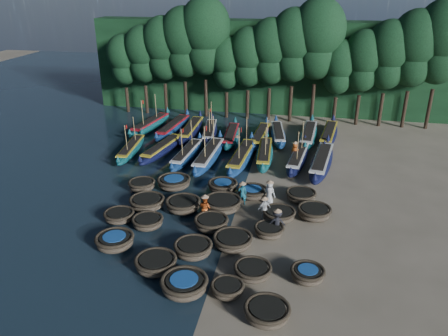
% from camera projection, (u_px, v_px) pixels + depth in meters
% --- Properties ---
extents(ground, '(120.00, 120.00, 0.00)m').
position_uv_depth(ground, '(238.00, 206.00, 29.42)').
color(ground, gray).
rests_on(ground, ground).
extents(foliage_wall, '(40.00, 3.00, 10.00)m').
position_uv_depth(foliage_wall, '(272.00, 67.00, 48.59)').
color(foliage_wall, black).
rests_on(foliage_wall, ground).
extents(coracle_2, '(2.55, 2.55, 0.84)m').
position_uv_depth(coracle_2, '(184.00, 285.00, 21.09)').
color(coracle_2, brown).
rests_on(coracle_2, ground).
extents(coracle_3, '(1.75, 1.75, 0.66)m').
position_uv_depth(coracle_3, '(227.00, 289.00, 20.98)').
color(coracle_3, brown).
rests_on(coracle_3, ground).
extents(coracle_4, '(2.43, 2.43, 0.75)m').
position_uv_depth(coracle_4, '(267.00, 312.00, 19.43)').
color(coracle_4, brown).
rests_on(coracle_4, ground).
extents(coracle_5, '(2.33, 2.33, 0.80)m').
position_uv_depth(coracle_5, '(115.00, 241.00, 24.64)').
color(coracle_5, brown).
rests_on(coracle_5, ground).
extents(coracle_6, '(2.45, 2.45, 0.78)m').
position_uv_depth(coracle_6, '(156.00, 263.00, 22.73)').
color(coracle_6, brown).
rests_on(coracle_6, ground).
extents(coracle_7, '(2.32, 2.32, 0.79)m').
position_uv_depth(coracle_7, '(193.00, 248.00, 23.98)').
color(coracle_7, brown).
rests_on(coracle_7, ground).
extents(coracle_8, '(1.98, 1.98, 0.69)m').
position_uv_depth(coracle_8, '(253.00, 271.00, 22.25)').
color(coracle_8, brown).
rests_on(coracle_8, ground).
extents(coracle_9, '(2.11, 2.11, 0.71)m').
position_uv_depth(coracle_9, '(308.00, 274.00, 21.97)').
color(coracle_9, brown).
rests_on(coracle_9, ground).
extents(coracle_10, '(1.94, 1.94, 0.67)m').
position_uv_depth(coracle_10, '(119.00, 216.00, 27.41)').
color(coracle_10, brown).
rests_on(coracle_10, ground).
extents(coracle_11, '(2.29, 2.29, 0.70)m').
position_uv_depth(coracle_11, '(148.00, 222.00, 26.69)').
color(coracle_11, brown).
rests_on(coracle_11, ground).
extents(coracle_12, '(2.54, 2.54, 0.79)m').
position_uv_depth(coracle_12, '(211.00, 223.00, 26.48)').
color(coracle_12, brown).
rests_on(coracle_12, ground).
extents(coracle_13, '(2.29, 2.29, 0.77)m').
position_uv_depth(coracle_13, '(233.00, 241.00, 24.71)').
color(coracle_13, brown).
rests_on(coracle_13, ground).
extents(coracle_14, '(2.12, 2.12, 0.69)m').
position_uv_depth(coracle_14, '(269.00, 230.00, 25.79)').
color(coracle_14, brown).
rests_on(coracle_14, ground).
extents(coracle_15, '(2.86, 2.86, 0.78)m').
position_uv_depth(coracle_15, '(147.00, 202.00, 28.92)').
color(coracle_15, brown).
rests_on(coracle_15, ground).
extents(coracle_16, '(2.68, 2.68, 0.83)m').
position_uv_depth(coracle_16, '(183.00, 205.00, 28.58)').
color(coracle_16, brown).
rests_on(coracle_16, ground).
extents(coracle_17, '(2.97, 2.97, 0.85)m').
position_uv_depth(coracle_17, '(222.00, 204.00, 28.65)').
color(coracle_17, brown).
rests_on(coracle_17, ground).
extents(coracle_18, '(2.13, 2.13, 0.72)m').
position_uv_depth(coracle_18, '(279.00, 214.00, 27.52)').
color(coracle_18, brown).
rests_on(coracle_18, ground).
extents(coracle_19, '(2.58, 2.58, 0.76)m').
position_uv_depth(coracle_19, '(314.00, 212.00, 27.74)').
color(coracle_19, brown).
rests_on(coracle_19, ground).
extents(coracle_20, '(2.31, 2.31, 0.77)m').
position_uv_depth(coracle_20, '(142.00, 185.00, 31.37)').
color(coracle_20, brown).
rests_on(coracle_20, ground).
extents(coracle_21, '(2.54, 2.54, 0.81)m').
position_uv_depth(coracle_21, '(174.00, 182.00, 31.71)').
color(coracle_21, brown).
rests_on(coracle_21, ground).
extents(coracle_22, '(2.56, 2.56, 0.79)m').
position_uv_depth(coracle_22, '(223.00, 186.00, 31.19)').
color(coracle_22, brown).
rests_on(coracle_22, ground).
extents(coracle_23, '(2.52, 2.52, 0.70)m').
position_uv_depth(coracle_23, '(253.00, 192.00, 30.42)').
color(coracle_23, brown).
rests_on(coracle_23, ground).
extents(coracle_24, '(2.11, 2.11, 0.73)m').
position_uv_depth(coracle_24, '(301.00, 195.00, 29.91)').
color(coracle_24, brown).
rests_on(coracle_24, ground).
extents(long_boat_1, '(1.89, 7.25, 3.09)m').
position_uv_depth(long_boat_1, '(131.00, 149.00, 37.89)').
color(long_boat_1, '#0F4D57').
rests_on(long_boat_1, ground).
extents(long_boat_2, '(2.63, 7.68, 1.37)m').
position_uv_depth(long_boat_2, '(162.00, 149.00, 37.85)').
color(long_boat_2, black).
rests_on(long_boat_2, ground).
extents(long_boat_3, '(1.78, 7.56, 3.22)m').
position_uv_depth(long_boat_3, '(187.00, 154.00, 36.70)').
color(long_boat_3, navy).
rests_on(long_boat_3, ground).
extents(long_boat_4, '(1.78, 8.61, 3.66)m').
position_uv_depth(long_boat_4, '(209.00, 156.00, 36.22)').
color(long_boat_4, navy).
rests_on(long_boat_4, ground).
extents(long_boat_5, '(2.04, 8.53, 3.63)m').
position_uv_depth(long_boat_5, '(242.00, 157.00, 35.94)').
color(long_boat_5, navy).
rests_on(long_boat_5, ground).
extents(long_boat_6, '(1.80, 7.93, 3.37)m').
position_uv_depth(long_boat_6, '(265.00, 154.00, 36.71)').
color(long_boat_6, '#0F4D57').
rests_on(long_boat_6, ground).
extents(long_boat_7, '(2.28, 7.80, 3.34)m').
position_uv_depth(long_boat_7, '(298.00, 158.00, 35.83)').
color(long_boat_7, black).
rests_on(long_boat_7, ground).
extents(long_boat_8, '(2.68, 8.74, 1.55)m').
position_uv_depth(long_boat_8, '(322.00, 162.00, 34.95)').
color(long_boat_8, black).
rests_on(long_boat_8, ground).
extents(long_boat_9, '(2.72, 7.97, 3.43)m').
position_uv_depth(long_boat_9, '(150.00, 125.00, 43.96)').
color(long_boat_9, '#0F4D57').
rests_on(long_boat_9, ground).
extents(long_boat_10, '(2.22, 8.25, 1.46)m').
position_uv_depth(long_boat_10, '(173.00, 128.00, 43.11)').
color(long_boat_10, navy).
rests_on(long_boat_10, ground).
extents(long_boat_11, '(1.57, 8.35, 1.47)m').
position_uv_depth(long_boat_11, '(191.00, 130.00, 42.41)').
color(long_boat_11, black).
rests_on(long_boat_11, ground).
extents(long_boat_12, '(2.33, 7.52, 3.22)m').
position_uv_depth(long_boat_12, '(210.00, 132.00, 42.03)').
color(long_boat_12, black).
rests_on(long_boat_12, ground).
extents(long_boat_13, '(1.74, 7.50, 1.32)m').
position_uv_depth(long_boat_13, '(231.00, 136.00, 40.98)').
color(long_boat_13, '#0F4D57').
rests_on(long_boat_13, ground).
extents(long_boat_14, '(1.83, 7.77, 1.37)m').
position_uv_depth(long_boat_14, '(260.00, 136.00, 40.85)').
color(long_boat_14, navy).
rests_on(long_boat_14, ground).
extents(long_boat_15, '(2.37, 7.57, 1.34)m').
position_uv_depth(long_boat_15, '(278.00, 134.00, 41.37)').
color(long_boat_15, navy).
rests_on(long_boat_15, ground).
extents(long_boat_16, '(2.08, 8.57, 1.51)m').
position_uv_depth(long_boat_16, '(309.00, 135.00, 40.89)').
color(long_boat_16, '#0F4D57').
rests_on(long_boat_16, ground).
extents(long_boat_17, '(2.48, 8.18, 1.45)m').
position_uv_depth(long_boat_17, '(329.00, 135.00, 41.18)').
color(long_boat_17, black).
rests_on(long_boat_17, ground).
extents(fisherman_0, '(0.95, 0.80, 1.86)m').
position_uv_depth(fisherman_0, '(270.00, 192.00, 29.33)').
color(fisherman_0, silver).
rests_on(fisherman_0, ground).
extents(fisherman_1, '(0.63, 0.52, 1.80)m').
position_uv_depth(fisherman_1, '(242.00, 192.00, 29.26)').
color(fisherman_1, '#185868').
rests_on(fisherman_1, ground).
extents(fisherman_2, '(1.01, 0.95, 1.86)m').
position_uv_depth(fisherman_2, '(205.00, 207.00, 27.40)').
color(fisherman_2, '#C14E19').
rests_on(fisherman_2, ground).
extents(fisherman_3, '(1.06, 0.65, 1.79)m').
position_uv_depth(fisherman_3, '(277.00, 221.00, 25.89)').
color(fisherman_3, black).
rests_on(fisherman_3, ground).
extents(fisherman_4, '(0.94, 0.83, 1.73)m').
position_uv_depth(fisherman_4, '(264.00, 208.00, 27.42)').
color(fisherman_4, silver).
rests_on(fisherman_4, ground).
extents(fisherman_5, '(1.34, 1.32, 1.74)m').
position_uv_depth(fisherman_5, '(237.00, 144.00, 38.05)').
color(fisherman_5, '#185868').
rests_on(fisherman_5, ground).
extents(fisherman_6, '(0.98, 0.93, 1.89)m').
position_uv_depth(fisherman_6, '(295.00, 151.00, 36.23)').
color(fisherman_6, '#C14E19').
rests_on(fisherman_6, ground).
extents(tree_0, '(3.68, 3.68, 8.68)m').
position_uv_depth(tree_0, '(124.00, 59.00, 47.82)').
color(tree_0, black).
rests_on(tree_0, ground).
extents(tree_1, '(4.09, 4.09, 9.65)m').
position_uv_depth(tree_1, '(143.00, 53.00, 47.15)').
color(tree_1, black).
rests_on(tree_1, ground).
extents(tree_2, '(4.51, 4.51, 10.63)m').
position_uv_depth(tree_2, '(163.00, 48.00, 46.48)').
color(tree_2, black).
rests_on(tree_2, ground).
extents(tree_3, '(4.92, 4.92, 11.60)m').
position_uv_depth(tree_3, '(184.00, 42.00, 45.82)').
color(tree_3, black).
rests_on(tree_3, ground).
extents(tree_4, '(5.34, 5.34, 12.58)m').
position_uv_depth(tree_4, '(205.00, 35.00, 45.15)').
color(tree_4, black).
rests_on(tree_4, ground).
extents(tree_5, '(3.68, 3.68, 8.68)m').
position_uv_depth(tree_5, '(227.00, 63.00, 45.83)').
color(tree_5, black).
rests_on(tree_5, ground).
extents(tree_6, '(4.09, 4.09, 9.65)m').
position_uv_depth(tree_6, '(248.00, 57.00, 45.16)').
color(tree_6, black).
rests_on(tree_6, ground).
extents(tree_7, '(4.51, 4.51, 10.63)m').
position_uv_depth(tree_7, '(271.00, 51.00, 44.49)').
color(tree_7, black).
rests_on(tree_7, ground).
extents(tree_8, '(4.92, 4.92, 11.60)m').
position_uv_depth(tree_8, '(294.00, 44.00, 43.82)').
color(tree_8, black).
rests_on(tree_8, ground).
extents(tree_9, '(5.34, 5.34, 12.58)m').
position_uv_depth(tree_9, '(318.00, 38.00, 43.16)').
color(tree_9, black).
rests_on(tree_9, ground).
extents(tree_10, '(3.68, 3.68, 8.68)m').
position_uv_depth(tree_10, '(339.00, 66.00, 43.83)').
color(tree_10, black).
rests_on(tree_10, ground).
extents(tree_11, '(4.09, 4.09, 9.65)m').
position_uv_depth(tree_11, '(364.00, 60.00, 43.17)').
color(tree_11, black).
rests_on(tree_11, ground).
extents(tree_12, '(4.51, 4.51, 10.63)m').
position_uv_depth(tree_12, '(389.00, 54.00, 42.50)').
color(tree_12, black).
rests_on(tree_12, ground).
extents(tree_13, '(4.92, 4.92, 11.60)m').
position_uv_depth(tree_13, '(415.00, 48.00, 41.83)').
color(tree_13, black).
rests_on(tree_13, ground).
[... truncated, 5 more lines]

